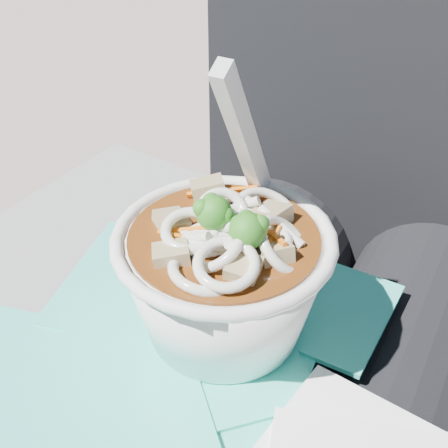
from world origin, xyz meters
The scene contains 4 objects.
lap centered at (0.00, 0.00, 0.54)m, with size 0.33×0.48×0.16m.
person_body centered at (0.00, 0.09, 0.56)m, with size 0.34×0.94×1.01m.
plastic_bag centered at (-0.06, -0.02, 0.63)m, with size 0.28×0.33×0.01m.
udon_bowl centered at (-0.04, 0.01, 0.69)m, with size 0.18×0.18×0.20m.
Camera 1 is at (0.11, -0.27, 0.96)m, focal length 50.00 mm.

